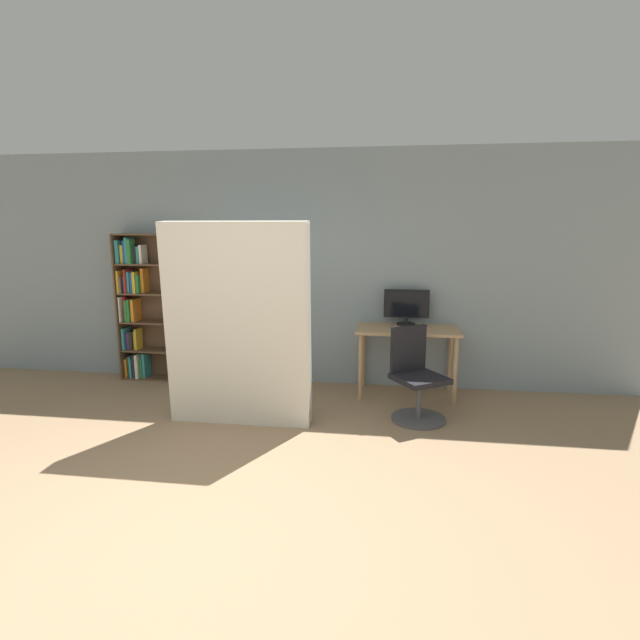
{
  "coord_description": "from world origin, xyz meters",
  "views": [
    {
      "loc": [
        1.21,
        -2.33,
        1.85
      ],
      "look_at": [
        0.61,
        1.85,
        1.05
      ],
      "focal_mm": 28.0,
      "sensor_mm": 36.0,
      "label": 1
    }
  ],
  "objects_px": {
    "office_chair": "(416,384)",
    "bookshelf": "(145,307)",
    "monitor": "(406,306)",
    "mattress_near": "(238,326)"
  },
  "relations": [
    {
      "from": "office_chair",
      "to": "bookshelf",
      "type": "xyz_separation_m",
      "value": [
        -3.2,
        0.89,
        0.53
      ]
    },
    {
      "from": "monitor",
      "to": "bookshelf",
      "type": "distance_m",
      "value": 3.11
    },
    {
      "from": "office_chair",
      "to": "monitor",
      "type": "bearing_deg",
      "value": 95.74
    },
    {
      "from": "monitor",
      "to": "office_chair",
      "type": "xyz_separation_m",
      "value": [
        0.09,
        -0.88,
        -0.62
      ]
    },
    {
      "from": "monitor",
      "to": "mattress_near",
      "type": "height_order",
      "value": "mattress_near"
    },
    {
      "from": "office_chair",
      "to": "bookshelf",
      "type": "height_order",
      "value": "bookshelf"
    },
    {
      "from": "monitor",
      "to": "bookshelf",
      "type": "relative_size",
      "value": 0.29
    },
    {
      "from": "monitor",
      "to": "bookshelf",
      "type": "xyz_separation_m",
      "value": [
        -3.11,
        0.01,
        -0.08
      ]
    },
    {
      "from": "office_chair",
      "to": "bookshelf",
      "type": "distance_m",
      "value": 3.37
    },
    {
      "from": "bookshelf",
      "to": "mattress_near",
      "type": "bearing_deg",
      "value": -38.81
    }
  ]
}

